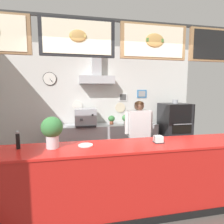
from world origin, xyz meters
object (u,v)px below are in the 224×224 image
shop_worker (139,135)px  potted_thyme (126,118)px  pepper_grinder (18,140)px  napkin_holder (158,139)px  basil_vase (52,131)px  espresso_machine (85,117)px  potted_rosemary (112,119)px  pizza_oven (174,131)px  condiment_plate (86,145)px

shop_worker → potted_thyme: (-0.03, 0.93, 0.22)m
pepper_grinder → napkin_holder: size_ratio=1.70×
pepper_grinder → basil_vase: (0.44, -0.05, 0.12)m
shop_worker → pepper_grinder: size_ratio=6.49×
shop_worker → basil_vase: 1.99m
shop_worker → espresso_machine: shop_worker is taller
shop_worker → potted_rosemary: bearing=-68.8°
pizza_oven → pepper_grinder: size_ratio=6.43×
pizza_oven → potted_rosemary: pizza_oven is taller
pizza_oven → espresso_machine: (-2.30, 0.23, 0.39)m
pizza_oven → potted_thyme: 1.32m
espresso_machine → napkin_holder: 2.28m
basil_vase → condiment_plate: bearing=2.2°
pepper_grinder → condiment_plate: bearing=-2.1°
basil_vase → potted_thyme: bearing=52.4°
condiment_plate → basil_vase: size_ratio=0.48×
shop_worker → basil_vase: shop_worker is taller
shop_worker → potted_rosemary: shop_worker is taller
shop_worker → condiment_plate: shop_worker is taller
pizza_oven → basil_vase: 3.39m
shop_worker → espresso_machine: size_ratio=2.89×
shop_worker → pizza_oven: bearing=-151.8°
pepper_grinder → shop_worker: bearing=27.5°
potted_thyme → pizza_oven: bearing=-10.7°
pizza_oven → shop_worker: size_ratio=0.99×
pizza_oven → basil_vase: size_ratio=3.68×
potted_thyme → basil_vase: basil_vase is taller
shop_worker → napkin_holder: (-0.11, -1.14, 0.22)m
shop_worker → napkin_holder: 1.17m
napkin_holder → basil_vase: (-1.49, 0.04, 0.19)m
pepper_grinder → napkin_holder: bearing=-2.5°
shop_worker → napkin_holder: size_ratio=11.01×
potted_thyme → pepper_grinder: (-2.01, -1.99, 0.08)m
condiment_plate → napkin_holder: (1.06, -0.05, 0.04)m
pizza_oven → basil_vase: bearing=-147.5°
pizza_oven → potted_rosemary: size_ratio=6.77×
napkin_holder → basil_vase: 1.50m
espresso_machine → condiment_plate: size_ratio=2.66×
potted_rosemary → pepper_grinder: pepper_grinder is taller
potted_rosemary → napkin_holder: potted_rosemary is taller
potted_thyme → napkin_holder: potted_thyme is taller
potted_thyme → pepper_grinder: size_ratio=1.04×
pizza_oven → condiment_plate: pizza_oven is taller
pizza_oven → condiment_plate: (-2.39, -1.78, 0.29)m
condiment_plate → napkin_holder: napkin_holder is taller
potted_rosemary → potted_thyme: 0.38m
pizza_oven → pepper_grinder: pizza_oven is taller
napkin_holder → pizza_oven: bearing=53.9°
pepper_grinder → basil_vase: basil_vase is taller
espresso_machine → pepper_grinder: 2.20m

